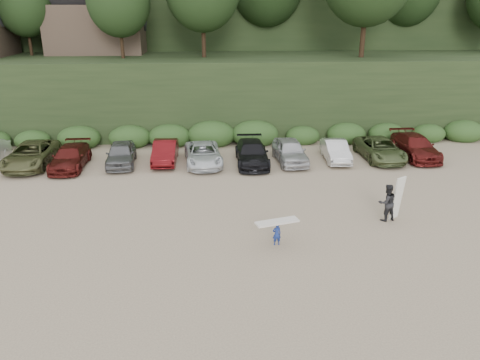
{
  "coord_description": "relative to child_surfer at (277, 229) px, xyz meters",
  "views": [
    {
      "loc": [
        -2.46,
        -19.83,
        9.69
      ],
      "look_at": [
        -0.93,
        3.0,
        1.3
      ],
      "focal_mm": 35.0,
      "sensor_mm": 36.0,
      "label": 1
    }
  ],
  "objects": [
    {
      "name": "child_surfer",
      "position": [
        0.0,
        0.0,
        0.0
      ],
      "size": [
        1.98,
        1.04,
        1.14
      ],
      "color": "navy",
      "rests_on": "ground"
    },
    {
      "name": "adult_surfer",
      "position": [
        5.69,
        2.19,
        0.17
      ],
      "size": [
        1.41,
        0.88,
        2.19
      ],
      "color": "black",
      "rests_on": "ground"
    },
    {
      "name": "parked_cars",
      "position": [
        -4.4,
        11.78,
        -0.03
      ],
      "size": [
        33.6,
        5.91,
        1.61
      ],
      "color": "#B8B9BD",
      "rests_on": "ground"
    },
    {
      "name": "ground",
      "position": [
        -0.35,
        1.78,
        -0.78
      ],
      "size": [
        120.0,
        120.0,
        0.0
      ],
      "primitive_type": "plane",
      "color": "tan",
      "rests_on": "ground"
    }
  ]
}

